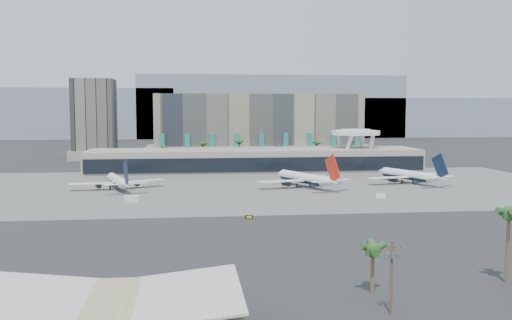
{
  "coord_description": "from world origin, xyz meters",
  "views": [
    {
      "loc": [
        -33.84,
        -181.64,
        32.85
      ],
      "look_at": [
        -7.78,
        40.0,
        12.73
      ],
      "focal_mm": 40.0,
      "sensor_mm": 36.0,
      "label": 1
    }
  ],
  "objects": [
    {
      "name": "mountain_ridge",
      "position": [
        27.88,
        470.0,
        29.89
      ],
      "size": [
        680.0,
        60.0,
        70.0
      ],
      "color": "gray",
      "rests_on": "ground"
    },
    {
      "name": "service_vehicle_b",
      "position": [
        35.96,
        18.97,
        0.88
      ],
      "size": [
        3.89,
        3.08,
        1.76
      ],
      "primitive_type": "cube",
      "rotation": [
        0.0,
        0.0,
        -0.38
      ],
      "color": "white",
      "rests_on": "ground"
    },
    {
      "name": "service_vehicle_a",
      "position": [
        -54.15,
        20.39,
        1.23
      ],
      "size": [
        5.3,
        3.07,
        2.46
      ],
      "primitive_type": "cube",
      "rotation": [
        0.0,
        0.0,
        0.12
      ],
      "color": "silver",
      "rests_on": "ground"
    },
    {
      "name": "near_palm_b",
      "position": [
        25.68,
        -82.43,
        11.73
      ],
      "size": [
        6.0,
        6.0,
        14.63
      ],
      "color": "brown",
      "rests_on": "ground"
    },
    {
      "name": "near_palm_a",
      "position": [
        -1.63,
        -85.48,
        6.52
      ],
      "size": [
        6.0,
        6.0,
        9.3
      ],
      "color": "brown",
      "rests_on": "ground"
    },
    {
      "name": "apron_pad",
      "position": [
        0.0,
        55.0,
        0.03
      ],
      "size": [
        260.0,
        130.0,
        0.06
      ],
      "primitive_type": "cube",
      "color": "#5B5B59",
      "rests_on": "ground"
    },
    {
      "name": "saucer_structure",
      "position": [
        55.0,
        116.0,
        18.45
      ],
      "size": [
        26.0,
        26.0,
        21.89
      ],
      "color": "white",
      "rests_on": "ground"
    },
    {
      "name": "terminal",
      "position": [
        0.0,
        109.84,
        6.52
      ],
      "size": [
        170.0,
        32.5,
        14.5
      ],
      "color": "gray",
      "rests_on": "ground"
    },
    {
      "name": "taxiway_sign",
      "position": [
        -16.26,
        -14.49,
        0.53
      ],
      "size": [
        2.36,
        0.97,
        1.08
      ],
      "rotation": [
        0.0,
        0.0,
        -0.28
      ],
      "color": "black",
      "rests_on": "ground"
    },
    {
      "name": "office_tower",
      "position": [
        -95.0,
        200.0,
        22.94
      ],
      "size": [
        30.0,
        30.0,
        52.0
      ],
      "color": "black",
      "rests_on": "ground"
    },
    {
      "name": "ground",
      "position": [
        0.0,
        0.0,
        0.0
      ],
      "size": [
        900.0,
        900.0,
        0.0
      ],
      "primitive_type": "plane",
      "color": "#232326",
      "rests_on": "ground"
    },
    {
      "name": "hangar_left",
      "position": [
        -45.0,
        -102.0,
        3.2
      ],
      "size": [
        36.65,
        22.6,
        7.55
      ],
      "color": "tan",
      "rests_on": "ground"
    },
    {
      "name": "airliner_left",
      "position": [
        -62.85,
        53.81,
        3.49
      ],
      "size": [
        37.54,
        38.88,
        13.83
      ],
      "rotation": [
        0.0,
        0.0,
        0.3
      ],
      "color": "white",
      "rests_on": "ground"
    },
    {
      "name": "utility_pole",
      "position": [
        -2.0,
        -96.09,
        7.14
      ],
      "size": [
        3.2,
        0.85,
        12.0
      ],
      "color": "#4C3826",
      "rests_on": "ground"
    },
    {
      "name": "airliner_centre",
      "position": [
        14.22,
        51.5,
        3.85
      ],
      "size": [
        40.08,
        41.26,
        15.25
      ],
      "rotation": [
        0.0,
        0.0,
        0.42
      ],
      "color": "white",
      "rests_on": "ground"
    },
    {
      "name": "palm_row",
      "position": [
        7.0,
        145.0,
        10.5
      ],
      "size": [
        157.8,
        2.8,
        13.1
      ],
      "color": "brown",
      "rests_on": "ground"
    },
    {
      "name": "airliner_right",
      "position": [
        62.51,
        58.61,
        3.7
      ],
      "size": [
        38.94,
        40.17,
        14.65
      ],
      "rotation": [
        0.0,
        0.0,
        0.38
      ],
      "color": "white",
      "rests_on": "ground"
    },
    {
      "name": "hotel",
      "position": [
        10.0,
        174.41,
        16.81
      ],
      "size": [
        140.0,
        30.0,
        42.0
      ],
      "color": "gray",
      "rests_on": "ground"
    }
  ]
}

